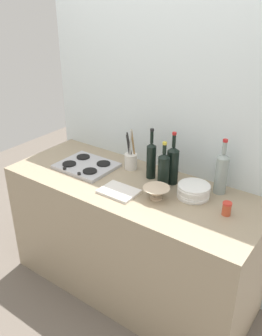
{
  "coord_description": "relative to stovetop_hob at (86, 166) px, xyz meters",
  "views": [
    {
      "loc": [
        1.26,
        -1.74,
        2.08
      ],
      "look_at": [
        0.0,
        0.0,
        1.02
      ],
      "focal_mm": 38.86,
      "sensor_mm": 36.0,
      "label": 1
    }
  ],
  "objects": [
    {
      "name": "ground_plane",
      "position": [
        0.41,
        -0.01,
        -0.91
      ],
      "size": [
        6.0,
        6.0,
        0.0
      ],
      "primitive_type": "plane",
      "color": "#6B6056",
      "rests_on": "ground"
    },
    {
      "name": "counter_block",
      "position": [
        0.41,
        -0.01,
        -0.46
      ],
      "size": [
        1.8,
        0.7,
        0.9
      ],
      "primitive_type": "cube",
      "color": "tan",
      "rests_on": "ground"
    },
    {
      "name": "backsplash_panel",
      "position": [
        0.41,
        0.37,
        0.15
      ],
      "size": [
        1.9,
        0.06,
        2.13
      ],
      "primitive_type": "cube",
      "color": "silver",
      "rests_on": "ground"
    },
    {
      "name": "stovetop_hob",
      "position": [
        0.0,
        0.0,
        0.0
      ],
      "size": [
        0.4,
        0.33,
        0.04
      ],
      "color": "#B2B2B7",
      "rests_on": "counter_block"
    },
    {
      "name": "plate_stack",
      "position": [
        0.83,
        0.08,
        0.03
      ],
      "size": [
        0.21,
        0.21,
        0.09
      ],
      "color": "white",
      "rests_on": "counter_block"
    },
    {
      "name": "wine_bottle_leftmost",
      "position": [
        0.63,
        0.16,
        0.12
      ],
      "size": [
        0.08,
        0.08,
        0.36
      ],
      "color": "black",
      "rests_on": "counter_block"
    },
    {
      "name": "wine_bottle_mid_left",
      "position": [
        0.47,
        0.15,
        0.12
      ],
      "size": [
        0.07,
        0.07,
        0.36
      ],
      "color": "black",
      "rests_on": "counter_block"
    },
    {
      "name": "wine_bottle_mid_right",
      "position": [
        0.61,
        0.07,
        0.11
      ],
      "size": [
        0.08,
        0.08,
        0.32
      ],
      "color": "black",
      "rests_on": "counter_block"
    },
    {
      "name": "wine_bottle_rightmost",
      "position": [
        0.94,
        0.23,
        0.13
      ],
      "size": [
        0.08,
        0.08,
        0.37
      ],
      "color": "gray",
      "rests_on": "counter_block"
    },
    {
      "name": "mixing_bowl",
      "position": [
        0.65,
        -0.07,
        0.03
      ],
      "size": [
        0.17,
        0.17,
        0.08
      ],
      "color": "beige",
      "rests_on": "counter_block"
    },
    {
      "name": "utensil_crock",
      "position": [
        0.28,
        0.18,
        0.06
      ],
      "size": [
        0.09,
        0.09,
        0.31
      ],
      "color": "silver",
      "rests_on": "counter_block"
    },
    {
      "name": "condiment_jar_front",
      "position": [
        1.08,
        0.01,
        0.03
      ],
      "size": [
        0.05,
        0.05,
        0.08
      ],
      "color": "#C64C2D",
      "rests_on": "counter_block"
    },
    {
      "name": "cutting_board",
      "position": [
        0.42,
        -0.15,
        -0.0
      ],
      "size": [
        0.24,
        0.18,
        0.02
      ],
      "primitive_type": "cube",
      "rotation": [
        0.0,
        0.0,
        0.0
      ],
      "color": "silver",
      "rests_on": "counter_block"
    }
  ]
}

